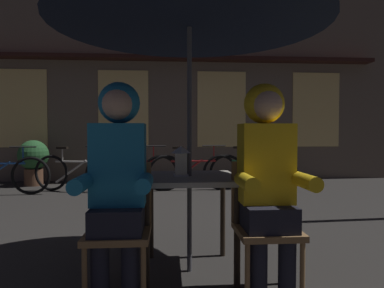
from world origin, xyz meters
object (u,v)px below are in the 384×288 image
Objects in this scene: chair_left at (120,222)px; bicycle_fourth at (193,172)px; chair_right at (264,219)px; person_right_hooded at (267,167)px; cafe_table at (189,189)px; patio_umbrella at (189,2)px; person_left_hooded at (118,168)px; bicycle_third at (132,172)px; potted_plant at (33,159)px; lantern at (181,160)px; bicycle_second at (77,173)px; bicycle_fifth at (254,171)px.

chair_left reaches higher than bicycle_fourth.
person_right_hooded is at bearing -90.00° from chair_right.
cafe_table is 0.44× the size of bicycle_fourth.
patio_umbrella is at bearing 37.55° from chair_left.
bicycle_third is at bearing 94.68° from person_left_hooded.
bicycle_fourth is at bearing 79.23° from person_left_hooded.
bicycle_third is (-0.82, 3.68, -0.29)m from cafe_table.
person_right_hooded is (0.48, -0.43, 0.21)m from cafe_table.
potted_plant is at bearing 116.20° from chair_left.
chair_left is 0.36m from person_left_hooded.
chair_right is at bearing -87.54° from bicycle_fourth.
chair_left is 1.00× the size of chair_right.
person_left_hooded reaches higher than chair_right.
lantern reaches higher than bicycle_third.
bicycle_second is at bearing 118.98° from person_right_hooded.
bicycle_third is 1.12m from bicycle_fourth.
chair_left reaches higher than bicycle_third.
bicycle_second is (-1.33, 4.07, -0.14)m from chair_left.
bicycle_fourth is (0.79, 4.07, -0.14)m from chair_left.
lantern is 0.66m from chair_left.
person_right_hooded is 4.75m from bicycle_second.
bicycle_second is 0.98× the size of bicycle_third.
chair_left and chair_right have the same top height.
lantern reaches higher than chair_left.
bicycle_fourth is at bearing 79.08° from chair_left.
person_left_hooded is at bearing -135.37° from lantern.
bicycle_fifth is at bearing -10.45° from potted_plant.
bicycle_fourth is at bearing 92.43° from person_right_hooded.
chair_left is 0.52× the size of bicycle_fifth.
bicycle_fifth is at bearing 76.62° from chair_right.
patio_umbrella is 1.40× the size of bicycle_second.
chair_left is 5.44m from potted_plant.
chair_right is at bearing -37.55° from cafe_table.
lantern is at bearing -78.53° from bicycle_third.
patio_umbrella is at bearing 142.45° from chair_right.
patio_umbrella is at bearing 0.00° from cafe_table.
bicycle_fourth is at bearing 92.46° from chair_right.
bicycle_fifth is 1.83× the size of potted_plant.
person_left_hooded is at bearing -176.61° from chair_right.
person_right_hooded reaches higher than chair_right.
cafe_table is 0.85× the size of chair_left.
bicycle_second and bicycle_third have the same top height.
person_right_hooded is at bearing -87.57° from bicycle_fourth.
bicycle_second is (-1.81, 3.71, -1.71)m from patio_umbrella.
person_right_hooded is 4.16m from bicycle_fourth.
chair_right is 0.52× the size of bicycle_fifth.
potted_plant is (-2.40, 4.94, -0.30)m from person_left_hooded.
chair_right is (0.96, 0.00, 0.00)m from chair_left.
cafe_table is 0.44× the size of bicycle_third.
bicycle_fifth is at bearing 0.11° from bicycle_second.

